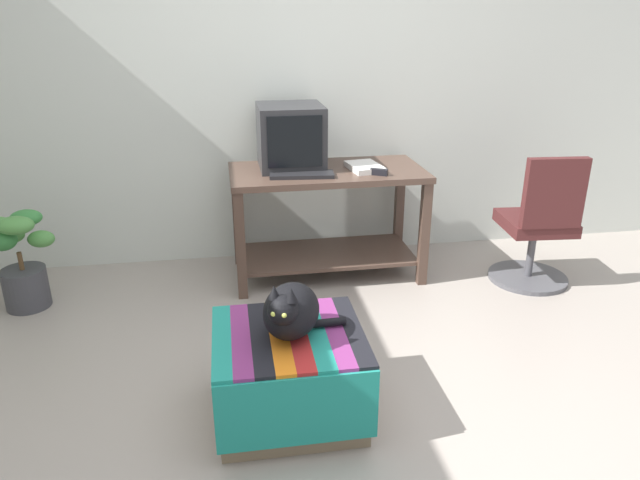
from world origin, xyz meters
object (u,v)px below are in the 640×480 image
at_px(desk, 327,204).
at_px(keyboard, 302,175).
at_px(potted_plant, 20,261).
at_px(office_chair, 538,229).
at_px(ottoman_with_blanket, 289,375).
at_px(stapler, 379,172).
at_px(tv_monitor, 291,137).
at_px(book, 365,167).
at_px(cat, 291,311).

distance_m(desk, keyboard, 0.34).
distance_m(potted_plant, office_chair, 3.24).
height_order(ottoman_with_blanket, office_chair, office_chair).
distance_m(potted_plant, stapler, 2.25).
relative_size(tv_monitor, book, 1.58).
height_order(tv_monitor, stapler, tv_monitor).
relative_size(office_chair, stapler, 8.09).
height_order(ottoman_with_blanket, stapler, stapler).
xyz_separation_m(tv_monitor, ottoman_with_blanket, (-0.20, -1.57, -0.73)).
height_order(desk, cat, desk).
bearing_deg(office_chair, book, -12.87).
bearing_deg(stapler, desk, 86.36).
distance_m(desk, cat, 1.55).
bearing_deg(keyboard, book, 18.16).
height_order(keyboard, office_chair, office_chair).
relative_size(tv_monitor, cat, 1.06).
relative_size(desk, stapler, 11.56).
distance_m(tv_monitor, cat, 1.65).
relative_size(book, office_chair, 0.31).
relative_size(keyboard, ottoman_with_blanket, 0.61).
xyz_separation_m(desk, stapler, (0.30, -0.19, 0.26)).
bearing_deg(ottoman_with_blanket, office_chair, 31.80).
xyz_separation_m(desk, ottoman_with_blanket, (-0.43, -1.47, -0.29)).
bearing_deg(desk, cat, -106.12).
bearing_deg(cat, desk, 97.43).
xyz_separation_m(tv_monitor, keyboard, (0.04, -0.24, -0.19)).
height_order(desk, potted_plant, desk).
bearing_deg(tv_monitor, ottoman_with_blanket, -97.83).
relative_size(ottoman_with_blanket, potted_plant, 1.05).
bearing_deg(office_chair, potted_plant, 1.06).
distance_m(book, office_chair, 1.20).
xyz_separation_m(tv_monitor, office_chair, (1.55, -0.49, -0.55)).
height_order(keyboard, book, book).
bearing_deg(desk, tv_monitor, 155.29).
bearing_deg(office_chair, desk, -11.68).
distance_m(desk, ottoman_with_blanket, 1.56).
bearing_deg(desk, keyboard, -142.83).
relative_size(keyboard, potted_plant, 0.64).
relative_size(ottoman_with_blanket, stapler, 5.92).
relative_size(desk, book, 4.60).
height_order(tv_monitor, ottoman_with_blanket, tv_monitor).
height_order(desk, tv_monitor, tv_monitor).
distance_m(tv_monitor, office_chair, 1.72).
height_order(ottoman_with_blanket, potted_plant, potted_plant).
height_order(desk, ottoman_with_blanket, desk).
bearing_deg(office_chair, cat, 36.90).
bearing_deg(desk, book, -11.20).
bearing_deg(tv_monitor, stapler, -29.46).
bearing_deg(office_chair, stapler, -6.35).
height_order(desk, office_chair, office_chair).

